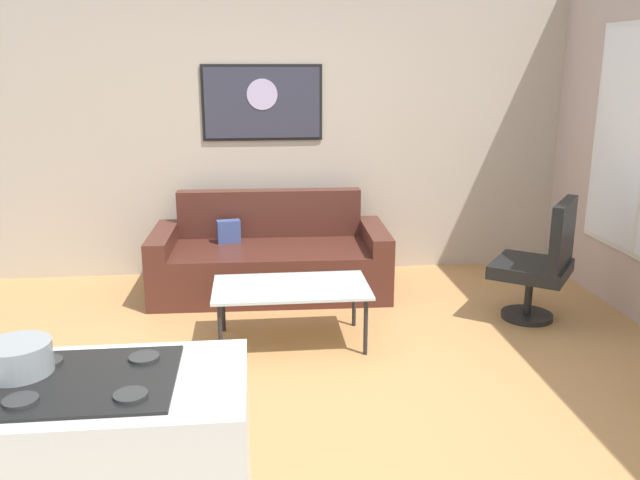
{
  "coord_description": "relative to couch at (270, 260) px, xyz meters",
  "views": [
    {
      "loc": [
        -0.33,
        -3.68,
        1.94
      ],
      "look_at": [
        0.15,
        0.9,
        0.7
      ],
      "focal_mm": 36.82,
      "sensor_mm": 36.0,
      "label": 1
    }
  ],
  "objects": [
    {
      "name": "back_wall",
      "position": [
        0.2,
        0.6,
        1.13
      ],
      "size": [
        6.4,
        0.05,
        2.8
      ],
      "primitive_type": "cube",
      "color": "#B9AB99",
      "rests_on": "ground"
    },
    {
      "name": "wall_painting",
      "position": [
        -0.03,
        0.56,
        1.33
      ],
      "size": [
        1.09,
        0.03,
        0.68
      ],
      "color": "black"
    },
    {
      "name": "mixing_bowl",
      "position": [
        -0.96,
        -3.34,
        0.68
      ],
      "size": [
        0.23,
        0.23,
        0.12
      ],
      "color": "gray",
      "rests_on": "kitchen_counter"
    },
    {
      "name": "ground",
      "position": [
        0.2,
        -1.83,
        -0.29
      ],
      "size": [
        6.4,
        6.4,
        0.04
      ],
      "primitive_type": "cube",
      "color": "#B7844D"
    },
    {
      "name": "armchair",
      "position": [
        2.05,
        -0.91,
        0.2
      ],
      "size": [
        0.78,
        0.78,
        0.96
      ],
      "color": "black",
      "rests_on": "ground"
    },
    {
      "name": "couch",
      "position": [
        0.0,
        0.0,
        0.0
      ],
      "size": [
        2.03,
        0.97,
        0.84
      ],
      "color": "#4A241C",
      "rests_on": "ground"
    },
    {
      "name": "coffee_table",
      "position": [
        0.11,
        -1.14,
        0.12
      ],
      "size": [
        1.1,
        0.61,
        0.43
      ],
      "color": "silver",
      "rests_on": "ground"
    }
  ]
}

